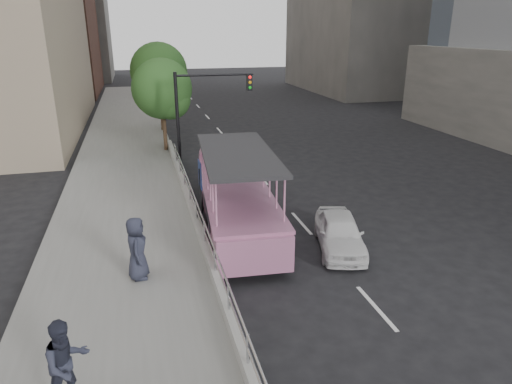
{
  "coord_description": "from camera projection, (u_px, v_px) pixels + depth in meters",
  "views": [
    {
      "loc": [
        -4.92,
        -11.56,
        7.24
      ],
      "look_at": [
        -1.12,
        3.01,
        1.85
      ],
      "focal_mm": 32.0,
      "sensor_mm": 36.0,
      "label": 1
    }
  ],
  "objects": [
    {
      "name": "sidewalk",
      "position": [
        126.0,
        186.0,
        21.84
      ],
      "size": [
        5.5,
        80.0,
        0.3
      ],
      "primitive_type": "cube",
      "color": "gray",
      "rests_on": "ground"
    },
    {
      "name": "traffic_signal",
      "position": [
        200.0,
        105.0,
        23.95
      ],
      "size": [
        4.2,
        0.32,
        5.2
      ],
      "color": "black",
      "rests_on": "ground"
    },
    {
      "name": "parking_sign",
      "position": [
        201.0,
        192.0,
        15.98
      ],
      "size": [
        0.09,
        0.67,
        2.98
      ],
      "color": "black",
      "rests_on": "ground"
    },
    {
      "name": "pedestrian_mid",
      "position": [
        67.0,
        364.0,
        8.65
      ],
      "size": [
        1.16,
        1.11,
        1.89
      ],
      "primitive_type": "imported",
      "rotation": [
        0.0,
        0.0,
        0.59
      ],
      "color": "#292C3C",
      "rests_on": "sidewalk"
    },
    {
      "name": "midrise_stone_b",
      "position": [
        48.0,
        9.0,
        65.27
      ],
      "size": [
        16.0,
        14.0,
        20.0
      ],
      "primitive_type": "cube",
      "color": "gray",
      "rests_on": "ground"
    },
    {
      "name": "pedestrian_far",
      "position": [
        137.0,
        248.0,
        13.2
      ],
      "size": [
        0.66,
        0.97,
        1.91
      ],
      "primitive_type": "imported",
      "rotation": [
        0.0,
        0.0,
        1.51
      ],
      "color": "#292C3C",
      "rests_on": "sidewalk"
    },
    {
      "name": "street_tree_far",
      "position": [
        161.0,
        73.0,
        31.93
      ],
      "size": [
        3.97,
        3.97,
        6.45
      ],
      "color": "#3A261A",
      "rests_on": "ground"
    },
    {
      "name": "kerb_wall",
      "position": [
        205.0,
        246.0,
        15.07
      ],
      "size": [
        0.24,
        30.0,
        0.36
      ],
      "primitive_type": "cube",
      "color": "#B0AFAA",
      "rests_on": "sidewalk"
    },
    {
      "name": "guardrail",
      "position": [
        204.0,
        228.0,
        14.84
      ],
      "size": [
        0.07,
        22.0,
        0.71
      ],
      "color": "silver",
      "rests_on": "kerb_wall"
    },
    {
      "name": "street_tree_near",
      "position": [
        164.0,
        91.0,
        26.58
      ],
      "size": [
        3.52,
        3.52,
        5.72
      ],
      "color": "#3A261A",
      "rests_on": "ground"
    },
    {
      "name": "car",
      "position": [
        340.0,
        232.0,
        15.74
      ],
      "size": [
        2.4,
        3.93,
        1.25
      ],
      "primitive_type": "imported",
      "rotation": [
        0.0,
        0.0,
        -0.27
      ],
      "color": "white",
      "rests_on": "ground"
    },
    {
      "name": "duck_boat",
      "position": [
        234.0,
        193.0,
        17.84
      ],
      "size": [
        3.07,
        9.77,
        3.19
      ],
      "color": "black",
      "rests_on": "ground"
    },
    {
      "name": "ground",
      "position": [
        315.0,
        276.0,
        14.15
      ],
      "size": [
        160.0,
        160.0,
        0.0
      ],
      "primitive_type": "plane",
      "color": "black"
    }
  ]
}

